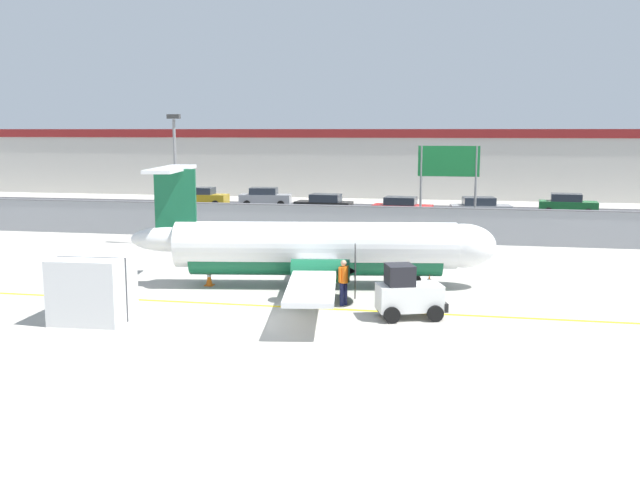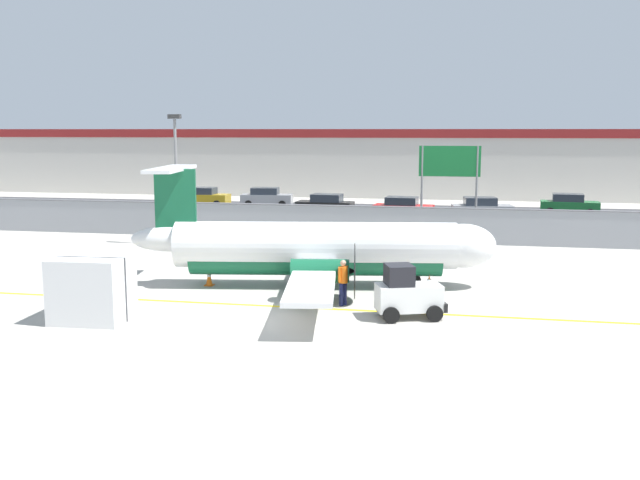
# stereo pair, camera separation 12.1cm
# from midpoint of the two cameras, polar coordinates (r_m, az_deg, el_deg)

# --- Properties ---
(ground_plane) EXTENTS (140.00, 140.00, 0.01)m
(ground_plane) POSITION_cam_midpoint_polar(r_m,az_deg,el_deg) (26.32, -3.34, -5.33)
(ground_plane) COLOR #ADA89E
(perimeter_fence) EXTENTS (98.00, 0.10, 2.10)m
(perimeter_fence) POSITION_cam_midpoint_polar(r_m,az_deg,el_deg) (41.57, 2.05, 1.46)
(perimeter_fence) COLOR gray
(perimeter_fence) RESTS_ON ground
(parking_lot_strip) EXTENTS (98.00, 17.00, 0.12)m
(parking_lot_strip) POSITION_cam_midpoint_polar(r_m,az_deg,el_deg) (53.00, 3.95, 1.88)
(parking_lot_strip) COLOR #38383A
(parking_lot_strip) RESTS_ON ground
(background_building) EXTENTS (91.00, 8.10, 6.50)m
(background_building) POSITION_cam_midpoint_polar(r_m,az_deg,el_deg) (71.08, 5.79, 6.20)
(background_building) COLOR beige
(background_building) RESTS_ON ground
(commuter_airplane) EXTENTS (15.08, 16.06, 4.92)m
(commuter_airplane) POSITION_cam_midpoint_polar(r_m,az_deg,el_deg) (29.28, 0.05, -0.68)
(commuter_airplane) COLOR white
(commuter_airplane) RESTS_ON ground
(baggage_tug) EXTENTS (2.56, 1.96, 1.88)m
(baggage_tug) POSITION_cam_midpoint_polar(r_m,az_deg,el_deg) (24.71, 6.91, -4.29)
(baggage_tug) COLOR silver
(baggage_tug) RESTS_ON ground
(ground_crew_worker) EXTENTS (0.46, 0.52, 1.70)m
(ground_crew_worker) POSITION_cam_midpoint_polar(r_m,az_deg,el_deg) (26.30, 1.76, -3.21)
(ground_crew_worker) COLOR #191E4C
(ground_crew_worker) RESTS_ON ground
(cargo_container) EXTENTS (2.49, 2.11, 2.20)m
(cargo_container) POSITION_cam_midpoint_polar(r_m,az_deg,el_deg) (25.33, -17.88, -3.77)
(cargo_container) COLOR silver
(cargo_container) RESTS_ON ground
(traffic_cone_near_left) EXTENTS (0.36, 0.36, 0.64)m
(traffic_cone_near_left) POSITION_cam_midpoint_polar(r_m,az_deg,el_deg) (29.20, 8.61, -3.38)
(traffic_cone_near_left) COLOR orange
(traffic_cone_near_left) RESTS_ON ground
(traffic_cone_near_right) EXTENTS (0.36, 0.36, 0.64)m
(traffic_cone_near_right) POSITION_cam_midpoint_polar(r_m,az_deg,el_deg) (30.07, -8.97, -3.04)
(traffic_cone_near_right) COLOR orange
(traffic_cone_near_right) RESTS_ON ground
(traffic_cone_far_left) EXTENTS (0.36, 0.36, 0.64)m
(traffic_cone_far_left) POSITION_cam_midpoint_polar(r_m,az_deg,el_deg) (26.99, -17.36, -4.70)
(traffic_cone_far_left) COLOR orange
(traffic_cone_far_left) RESTS_ON ground
(parked_car_0) EXTENTS (4.22, 2.03, 1.58)m
(parked_car_0) POSITION_cam_midpoint_polar(r_m,az_deg,el_deg) (60.21, -9.48, 3.41)
(parked_car_0) COLOR #B28C19
(parked_car_0) RESTS_ON parking_lot_strip
(parked_car_1) EXTENTS (4.35, 2.34, 1.58)m
(parked_car_1) POSITION_cam_midpoint_polar(r_m,az_deg,el_deg) (59.32, -4.48, 3.42)
(parked_car_1) COLOR gray
(parked_car_1) RESTS_ON parking_lot_strip
(parked_car_2) EXTENTS (4.31, 2.23, 1.58)m
(parked_car_2) POSITION_cam_midpoint_polar(r_m,az_deg,el_deg) (53.23, 0.27, 2.84)
(parked_car_2) COLOR black
(parked_car_2) RESTS_ON parking_lot_strip
(parked_car_3) EXTENTS (4.34, 2.31, 1.58)m
(parked_car_3) POSITION_cam_midpoint_polar(r_m,az_deg,el_deg) (51.17, 6.51, 2.54)
(parked_car_3) COLOR red
(parked_car_3) RESTS_ON parking_lot_strip
(parked_car_4) EXTENTS (4.39, 2.44, 1.58)m
(parked_car_4) POSITION_cam_midpoint_polar(r_m,az_deg,el_deg) (51.94, 12.63, 2.48)
(parked_car_4) COLOR gray
(parked_car_4) RESTS_ON parking_lot_strip
(parked_car_5) EXTENTS (4.34, 2.30, 1.58)m
(parked_car_5) POSITION_cam_midpoint_polar(r_m,az_deg,el_deg) (56.57, 19.14, 2.70)
(parked_car_5) COLOR #19662D
(parked_car_5) RESTS_ON parking_lot_strip
(apron_light_pole) EXTENTS (0.70, 0.30, 7.27)m
(apron_light_pole) POSITION_cam_midpoint_polar(r_m,az_deg,el_deg) (40.35, -11.59, 5.61)
(apron_light_pole) COLOR slate
(apron_light_pole) RESTS_ON ground
(highway_sign) EXTENTS (3.60, 0.14, 5.50)m
(highway_sign) POSITION_cam_midpoint_polar(r_m,az_deg,el_deg) (42.95, 10.17, 5.61)
(highway_sign) COLOR slate
(highway_sign) RESTS_ON ground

